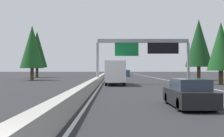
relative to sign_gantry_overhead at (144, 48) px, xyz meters
The scene contains 14 objects.
ground_plane 26.48m from the sign_gantry_overhead, 13.41° to the left, with size 320.00×320.00×0.00m, color #262628.
median_barrier 45.98m from the sign_gantry_overhead, ahead, with size 180.00×0.56×0.90m, color #9E9B93.
shoulder_stripe_right 36.07m from the sign_gantry_overhead, ahead, with size 160.00×0.16×0.01m, color silver.
shoulder_stripe_median 36.12m from the sign_gantry_overhead, ahead, with size 160.00×0.16×0.01m, color silver.
sign_gantry_overhead is the anchor object (origin of this frame).
sedan_distant_b 23.84m from the sign_gantry_overhead, behind, with size 4.40×1.80×1.47m.
box_truck_far_left 5.71m from the sign_gantry_overhead, 121.77° to the left, with size 8.50×2.40×2.95m.
sedan_mid_right 37.03m from the sign_gantry_overhead, ahead, with size 4.40×1.80×1.47m.
minivan_far_center 88.21m from the sign_gantry_overhead, ahead, with size 5.00×1.95×1.69m.
bus_near_center 77.14m from the sign_gantry_overhead, ahead, with size 11.50×2.55×3.10m.
conifer_right_near 9.87m from the sign_gantry_overhead, 100.37° to the right, with size 3.56×3.56×8.10m.
conifer_right_mid 16.74m from the sign_gantry_overhead, 42.57° to the right, with size 4.83×4.83×10.98m.
conifer_left_near 22.16m from the sign_gantry_overhead, 57.33° to the left, with size 4.31×4.31×9.79m.
conifer_left_mid 35.90m from the sign_gantry_overhead, 38.09° to the left, with size 4.84×4.84×11.01m.
Camera 1 is at (-3.00, -1.59, 1.95)m, focal length 44.62 mm.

